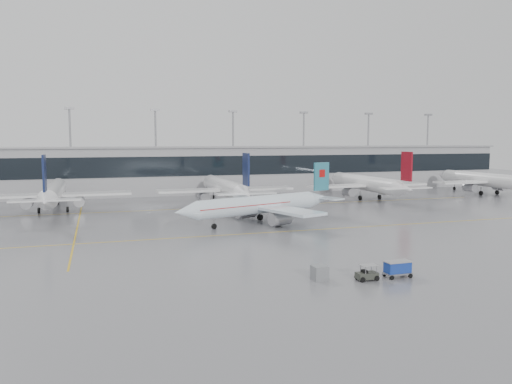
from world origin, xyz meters
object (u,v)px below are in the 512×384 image
object	(u,v)px
gse_unit	(320,273)
baggage_cart	(398,268)
baggage_tug	(367,275)
air_canada_jet	(264,205)

from	to	relation	value
gse_unit	baggage_cart	bearing A→B (deg)	-13.93
baggage_tug	baggage_cart	bearing A→B (deg)	0.00
baggage_tug	baggage_cart	distance (m)	3.63
air_canada_jet	baggage_cart	size ratio (longest dim) A/B	11.53
air_canada_jet	gse_unit	bearing A→B (deg)	61.61
air_canada_jet	baggage_tug	world-z (taller)	air_canada_jet
baggage_cart	gse_unit	bearing A→B (deg)	169.22
air_canada_jet	baggage_tug	bearing A→B (deg)	69.08
baggage_tug	air_canada_jet	bearing A→B (deg)	87.48
air_canada_jet	baggage_cart	world-z (taller)	air_canada_jet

